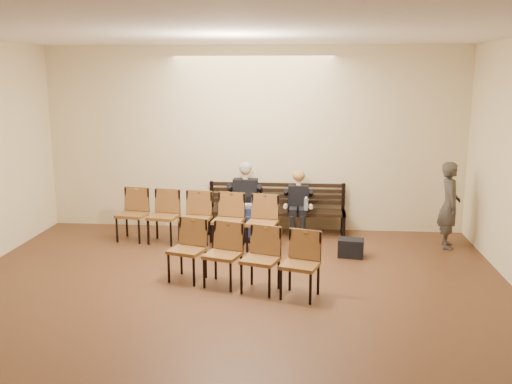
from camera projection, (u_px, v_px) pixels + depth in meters
ground at (210, 347)px, 6.35m from camera, size 10.00×10.00×0.00m
room_walls at (218, 113)px, 6.60m from camera, size 8.02×10.01×3.51m
bench at (276, 222)px, 10.80m from camera, size 2.60×0.90×0.45m
seated_man at (245, 199)px, 10.64m from camera, size 0.56×0.78×1.35m
seated_woman at (298, 207)px, 10.58m from camera, size 0.47×0.64×1.08m
laptop at (242, 206)px, 10.49m from camera, size 0.39×0.33×0.26m
water_bottle at (306, 210)px, 10.27m from camera, size 0.09×0.09×0.25m
bag at (351, 248)px, 9.43m from camera, size 0.45×0.34×0.30m
passerby at (450, 199)px, 9.81m from camera, size 0.47×0.67×1.74m
chair_row_front at (195, 219)px, 10.02m from camera, size 2.96×0.96×0.95m
chair_row_back at (241, 258)px, 7.99m from camera, size 2.25×1.12×0.91m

